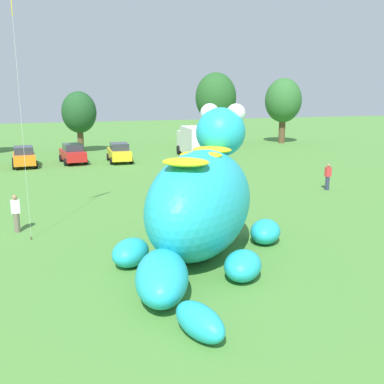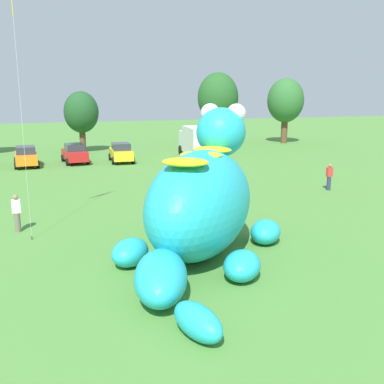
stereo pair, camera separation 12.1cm
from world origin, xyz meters
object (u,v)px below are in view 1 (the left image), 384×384
at_px(car_red, 73,153).
at_px(box_truck, 195,141).
at_px(car_orange, 24,157).
at_px(car_yellow, 119,153).
at_px(spectator_near_inflatable, 16,214).
at_px(spectator_mid_field, 328,177).
at_px(giant_inflatable_creature, 201,202).

relative_size(car_red, box_truck, 0.65).
relative_size(car_orange, car_yellow, 1.00).
height_order(car_orange, spectator_near_inflatable, car_orange).
bearing_deg(spectator_mid_field, giant_inflatable_creature, -145.29).
distance_m(giant_inflatable_creature, spectator_mid_field, 14.21).
height_order(giant_inflatable_creature, box_truck, giant_inflatable_creature).
relative_size(giant_inflatable_creature, spectator_near_inflatable, 6.25).
xyz_separation_m(car_red, spectator_mid_field, (14.48, -16.69, -0.01)).
bearing_deg(car_orange, car_yellow, -1.03).
bearing_deg(car_red, spectator_near_inflatable, -101.57).
bearing_deg(spectator_near_inflatable, car_yellow, 67.00).
xyz_separation_m(car_red, car_yellow, (3.97, -0.75, 0.00)).
relative_size(car_yellow, box_truck, 0.64).
distance_m(car_red, spectator_near_inflatable, 19.93).
distance_m(car_orange, box_truck, 15.33).
relative_size(giant_inflatable_creature, car_yellow, 2.56).
relative_size(car_red, spectator_near_inflatable, 2.48).
relative_size(giant_inflatable_creature, car_red, 2.52).
height_order(giant_inflatable_creature, car_yellow, giant_inflatable_creature).
relative_size(car_orange, car_red, 0.98).
xyz_separation_m(car_yellow, box_truck, (7.31, 0.44, 0.74)).
bearing_deg(car_yellow, giant_inflatable_creature, -92.69).
relative_size(car_orange, box_truck, 0.64).
bearing_deg(car_yellow, spectator_mid_field, -56.59).
bearing_deg(spectator_near_inflatable, box_truck, 51.50).
relative_size(box_truck, spectator_mid_field, 3.83).
distance_m(giant_inflatable_creature, spectator_near_inflatable, 8.69).
height_order(car_yellow, box_truck, box_truck).
xyz_separation_m(car_red, spectator_near_inflatable, (-4.00, -19.53, -0.01)).
bearing_deg(car_yellow, box_truck, 3.43).
bearing_deg(car_red, car_orange, -171.44).
bearing_deg(spectator_mid_field, car_orange, 139.01).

